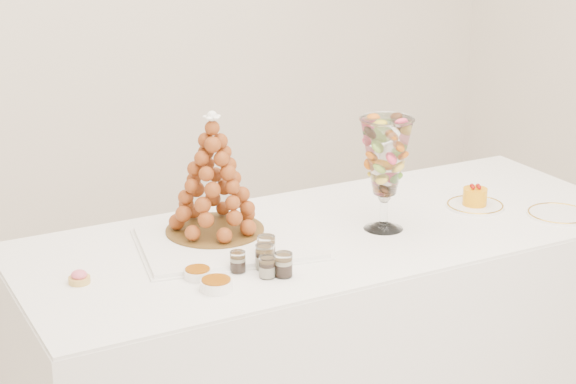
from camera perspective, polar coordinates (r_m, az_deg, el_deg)
buffet_table at (r=3.36m, az=2.62°, el=-8.70°), size 2.14×0.92×0.80m
lace_tray at (r=3.08m, az=-3.52°, el=-3.02°), size 0.62×0.52×0.02m
macaron_vase at (r=3.15m, az=5.81°, el=2.00°), size 0.17×0.17×0.38m
cake_plate at (r=3.47m, az=11.03°, el=-0.80°), size 0.20×0.20×0.01m
spare_plate at (r=3.46m, az=15.74°, el=-1.28°), size 0.22×0.22×0.01m
pink_tart at (r=2.87m, az=-12.27°, el=-4.98°), size 0.06×0.06×0.04m
verrine_a at (r=2.87m, az=-2.99°, el=-4.15°), size 0.05×0.05×0.06m
verrine_b at (r=2.89m, az=-1.39°, el=-3.86°), size 0.07×0.07×0.08m
verrine_c at (r=2.96m, az=-1.29°, el=-3.32°), size 0.06×0.06×0.07m
verrine_d at (r=2.83m, az=-1.24°, el=-4.46°), size 0.06×0.06×0.07m
verrine_e at (r=2.84m, az=-0.27°, el=-4.33°), size 0.07×0.07×0.07m
ramekin_back at (r=2.85m, az=-5.38°, el=-4.84°), size 0.08×0.08×0.03m
ramekin_front at (r=2.77m, az=-4.27°, el=-5.52°), size 0.09×0.09×0.03m
croquembouche at (r=3.09m, az=-4.44°, el=1.07°), size 0.34×0.34×0.40m
mousse_cake at (r=3.46m, az=11.02°, el=-0.25°), size 0.09×0.09×0.08m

